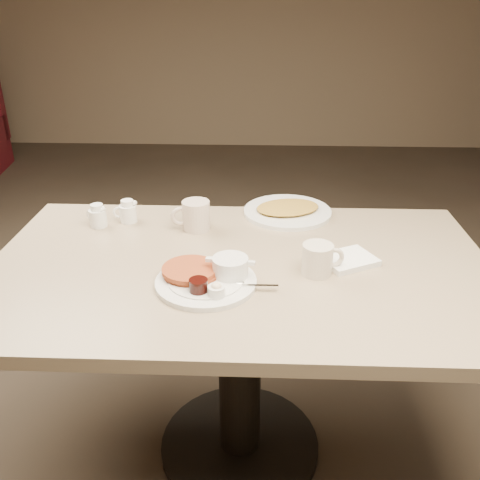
{
  "coord_description": "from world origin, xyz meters",
  "views": [
    {
      "loc": [
        0.05,
        -1.35,
        1.49
      ],
      "look_at": [
        0.0,
        0.02,
        0.82
      ],
      "focal_mm": 38.82,
      "sensor_mm": 36.0,
      "label": 1
    }
  ],
  "objects_px": {
    "creamer_right": "(98,216)",
    "hash_plate": "(287,210)",
    "main_plate": "(208,276)",
    "coffee_mug_far": "(195,216)",
    "coffee_mug_near": "(318,259)",
    "diner_table": "(240,312)",
    "creamer_left": "(128,212)"
  },
  "relations": [
    {
      "from": "main_plate",
      "to": "coffee_mug_near",
      "type": "height_order",
      "value": "coffee_mug_near"
    },
    {
      "from": "diner_table",
      "to": "coffee_mug_far",
      "type": "distance_m",
      "value": 0.36
    },
    {
      "from": "main_plate",
      "to": "creamer_left",
      "type": "relative_size",
      "value": 3.96
    },
    {
      "from": "creamer_right",
      "to": "hash_plate",
      "type": "bearing_deg",
      "value": 11.66
    },
    {
      "from": "diner_table",
      "to": "coffee_mug_far",
      "type": "xyz_separation_m",
      "value": [
        -0.16,
        0.24,
        0.22
      ]
    },
    {
      "from": "coffee_mug_far",
      "to": "hash_plate",
      "type": "relative_size",
      "value": 0.35
    },
    {
      "from": "main_plate",
      "to": "creamer_left",
      "type": "height_order",
      "value": "creamer_left"
    },
    {
      "from": "hash_plate",
      "to": "main_plate",
      "type": "bearing_deg",
      "value": -115.4
    },
    {
      "from": "coffee_mug_far",
      "to": "hash_plate",
      "type": "distance_m",
      "value": 0.35
    },
    {
      "from": "creamer_right",
      "to": "diner_table",
      "type": "bearing_deg",
      "value": -27.16
    },
    {
      "from": "coffee_mug_near",
      "to": "main_plate",
      "type": "bearing_deg",
      "value": -167.17
    },
    {
      "from": "coffee_mug_far",
      "to": "creamer_left",
      "type": "xyz_separation_m",
      "value": [
        -0.24,
        0.05,
        -0.01
      ]
    },
    {
      "from": "diner_table",
      "to": "coffee_mug_far",
      "type": "relative_size",
      "value": 10.71
    },
    {
      "from": "main_plate",
      "to": "coffee_mug_near",
      "type": "relative_size",
      "value": 2.68
    },
    {
      "from": "main_plate",
      "to": "coffee_mug_far",
      "type": "distance_m",
      "value": 0.37
    },
    {
      "from": "coffee_mug_near",
      "to": "coffee_mug_far",
      "type": "height_order",
      "value": "coffee_mug_far"
    },
    {
      "from": "diner_table",
      "to": "creamer_left",
      "type": "relative_size",
      "value": 16.76
    },
    {
      "from": "coffee_mug_near",
      "to": "coffee_mug_far",
      "type": "distance_m",
      "value": 0.48
    },
    {
      "from": "diner_table",
      "to": "main_plate",
      "type": "bearing_deg",
      "value": -125.59
    },
    {
      "from": "coffee_mug_far",
      "to": "hash_plate",
      "type": "height_order",
      "value": "coffee_mug_far"
    },
    {
      "from": "coffee_mug_near",
      "to": "coffee_mug_far",
      "type": "bearing_deg",
      "value": 143.32
    },
    {
      "from": "coffee_mug_far",
      "to": "creamer_right",
      "type": "distance_m",
      "value": 0.34
    },
    {
      "from": "creamer_left",
      "to": "creamer_right",
      "type": "relative_size",
      "value": 1.1
    },
    {
      "from": "diner_table",
      "to": "hash_plate",
      "type": "height_order",
      "value": "hash_plate"
    },
    {
      "from": "coffee_mug_far",
      "to": "creamer_left",
      "type": "bearing_deg",
      "value": 167.48
    },
    {
      "from": "coffee_mug_far",
      "to": "creamer_right",
      "type": "xyz_separation_m",
      "value": [
        -0.34,
        0.01,
        -0.01
      ]
    },
    {
      "from": "coffee_mug_far",
      "to": "creamer_right",
      "type": "relative_size",
      "value": 1.72
    },
    {
      "from": "diner_table",
      "to": "coffee_mug_near",
      "type": "distance_m",
      "value": 0.32
    },
    {
      "from": "creamer_left",
      "to": "creamer_right",
      "type": "bearing_deg",
      "value": -155.75
    },
    {
      "from": "diner_table",
      "to": "creamer_right",
      "type": "bearing_deg",
      "value": 152.84
    },
    {
      "from": "main_plate",
      "to": "coffee_mug_near",
      "type": "distance_m",
      "value": 0.32
    },
    {
      "from": "main_plate",
      "to": "hash_plate",
      "type": "xyz_separation_m",
      "value": [
        0.24,
        0.5,
        -0.01
      ]
    }
  ]
}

